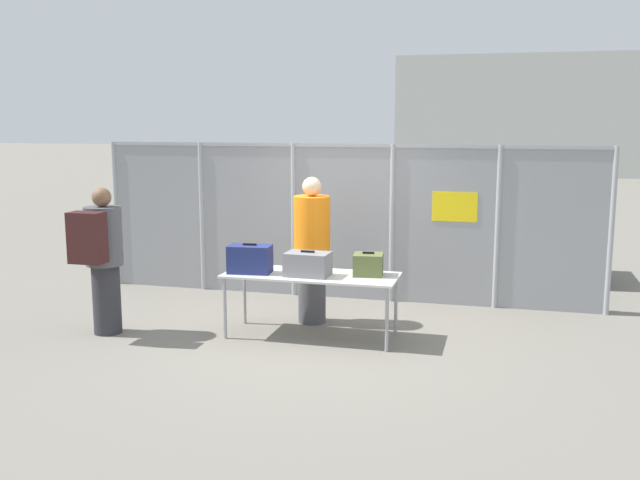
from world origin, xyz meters
TOP-DOWN VIEW (x-y plane):
  - ground_plane at (0.00, 0.00)m, footprint 120.00×120.00m
  - fence_section at (0.01, 1.82)m, footprint 7.16×0.07m
  - inspection_table at (0.07, -0.07)m, footprint 2.01×0.76m
  - suitcase_navy at (-0.64, -0.18)m, footprint 0.52×0.33m
  - suitcase_grey at (0.06, -0.16)m, footprint 0.51×0.35m
  - suitcase_olive at (0.72, 0.04)m, footprint 0.37×0.36m
  - traveler_hooded at (-2.32, -0.60)m, footprint 0.43×0.67m
  - security_worker_near at (-0.08, 0.52)m, footprint 0.45×0.45m
  - utility_trailer at (2.38, 3.96)m, footprint 3.53×2.21m
  - distant_hangar at (5.82, 29.49)m, footprint 17.46×8.33m

SIDE VIEW (x-z plane):
  - ground_plane at x=0.00m, z-range 0.00..0.00m
  - utility_trailer at x=2.38m, z-range 0.06..0.81m
  - inspection_table at x=0.07m, z-range 0.32..1.07m
  - suitcase_olive at x=0.72m, z-range 0.74..1.01m
  - suitcase_grey at x=0.06m, z-range 0.74..1.03m
  - suitcase_navy at x=-0.64m, z-range 0.74..1.09m
  - security_worker_near at x=-0.08m, z-range 0.03..1.86m
  - traveler_hooded at x=-2.32m, z-range 0.09..1.83m
  - fence_section at x=0.01m, z-range 0.05..2.24m
  - distant_hangar at x=5.82m, z-range 0.00..5.40m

